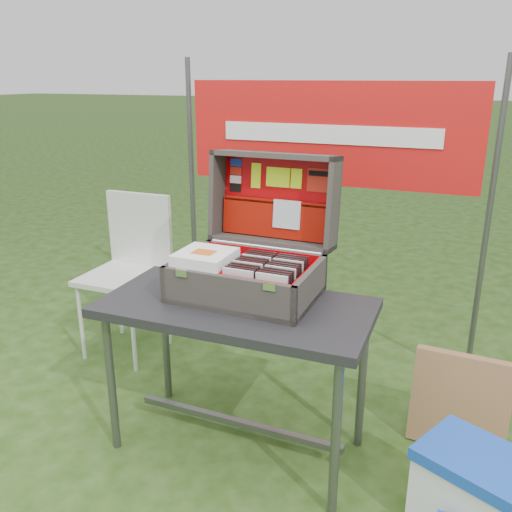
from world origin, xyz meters
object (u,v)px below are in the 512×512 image
at_px(table, 237,377).
at_px(cooler, 474,495).
at_px(suitcase, 252,228).
at_px(chair, 123,279).
at_px(cardboard_box, 460,402).

height_order(table, cooler, table).
xyz_separation_m(table, suitcase, (0.01, 0.15, 0.63)).
relative_size(suitcase, cooler, 1.51).
height_order(chair, cardboard_box, chair).
bearing_deg(cardboard_box, table, -153.81).
relative_size(table, suitcase, 1.91).
bearing_deg(cardboard_box, suitcase, -162.28).
relative_size(cooler, chair, 0.41).
height_order(suitcase, cooler, suitcase).
xyz_separation_m(cooler, chair, (-1.98, 0.67, 0.30)).
height_order(table, suitcase, suitcase).
distance_m(cooler, chair, 2.12).
distance_m(suitcase, cooler, 1.31).
bearing_deg(suitcase, cardboard_box, 15.25).
distance_m(cooler, cardboard_box, 0.53).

